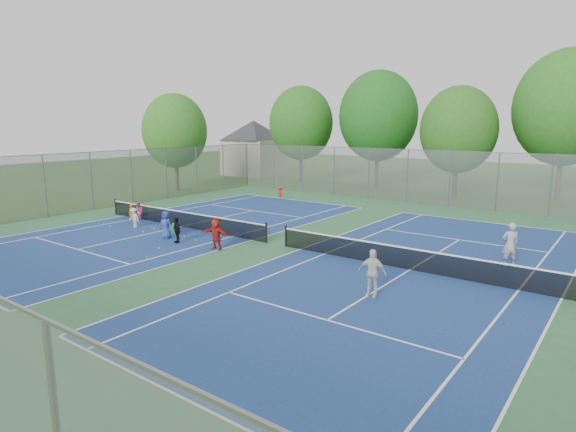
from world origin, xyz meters
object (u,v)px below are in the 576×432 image
object	(u,v)px
net_left	(181,219)
instructor	(510,244)
ball_crate	(175,227)
ball_hopper	(175,228)
net_right	(411,260)

from	to	relation	value
net_left	instructor	world-z (taller)	instructor
ball_crate	ball_hopper	world-z (taller)	ball_hopper
net_left	net_right	bearing A→B (deg)	0.00
ball_crate	instructor	xyz separation A→B (m)	(16.75, 3.79, 0.80)
ball_crate	net_right	bearing A→B (deg)	3.16
ball_crate	instructor	world-z (taller)	instructor
instructor	ball_hopper	bearing A→B (deg)	-18.47
net_left	ball_hopper	distance (m)	1.60
net_left	ball_crate	distance (m)	0.89
net_right	instructor	xyz separation A→B (m)	(3.09, 3.04, 0.48)
net_right	ball_hopper	world-z (taller)	net_right
ball_hopper	instructor	size ratio (longest dim) A/B	0.29
net_left	ball_hopper	bearing A→B (deg)	-51.79
ball_crate	instructor	distance (m)	17.19
net_right	instructor	bearing A→B (deg)	44.45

